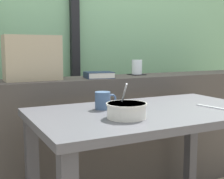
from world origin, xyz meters
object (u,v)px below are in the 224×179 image
object	(u,v)px
fork_utensil	(211,107)
ceramic_mug	(103,100)
breakfast_table	(149,132)
throw_pillow	(32,58)
soup_bowl	(127,110)
juice_glass	(137,67)
coaster_square	(137,75)
closed_book	(99,75)

from	to	relation	value
fork_utensil	ceramic_mug	size ratio (longest dim) A/B	1.50
breakfast_table	throw_pillow	distance (m)	0.80
soup_bowl	breakfast_table	bearing A→B (deg)	29.36
breakfast_table	fork_utensil	bearing A→B (deg)	-16.82
juice_glass	ceramic_mug	bearing A→B (deg)	-134.59
soup_bowl	ceramic_mug	distance (m)	0.23
breakfast_table	fork_utensil	distance (m)	0.34
fork_utensil	breakfast_table	bearing A→B (deg)	153.46
breakfast_table	coaster_square	world-z (taller)	coaster_square
juice_glass	soup_bowl	size ratio (longest dim) A/B	0.59
breakfast_table	soup_bowl	bearing A→B (deg)	-150.64
soup_bowl	fork_utensil	bearing A→B (deg)	1.53
soup_bowl	fork_utensil	size ratio (longest dim) A/B	1.02
juice_glass	fork_utensil	size ratio (longest dim) A/B	0.60
closed_book	soup_bowl	distance (m)	0.67
juice_glass	fork_utensil	xyz separation A→B (m)	(-0.00, -0.72, -0.16)
breakfast_table	juice_glass	size ratio (longest dim) A/B	11.05
closed_book	soup_bowl	world-z (taller)	soup_bowl
juice_glass	throw_pillow	xyz separation A→B (m)	(-0.74, -0.05, 0.08)
fork_utensil	coaster_square	bearing A→B (deg)	79.91
coaster_square	soup_bowl	xyz separation A→B (m)	(-0.50, -0.74, -0.08)
coaster_square	soup_bowl	size ratio (longest dim) A/B	0.58
juice_glass	fork_utensil	bearing A→B (deg)	-90.37
juice_glass	soup_bowl	bearing A→B (deg)	-124.15
throw_pillow	ceramic_mug	world-z (taller)	throw_pillow
closed_book	throw_pillow	world-z (taller)	throw_pillow
soup_bowl	ceramic_mug	world-z (taller)	soup_bowl
breakfast_table	soup_bowl	distance (m)	0.26
closed_book	throw_pillow	bearing A→B (deg)	174.58
breakfast_table	ceramic_mug	xyz separation A→B (m)	(-0.19, 0.12, 0.15)
breakfast_table	ceramic_mug	bearing A→B (deg)	147.83
closed_book	ceramic_mug	bearing A→B (deg)	-111.72
soup_bowl	closed_book	bearing A→B (deg)	75.75
throw_pillow	juice_glass	bearing A→B (deg)	3.98
fork_utensil	closed_book	bearing A→B (deg)	107.83
coaster_square	soup_bowl	world-z (taller)	soup_bowl
breakfast_table	closed_book	distance (m)	0.59
juice_glass	soup_bowl	xyz separation A→B (m)	(-0.50, -0.74, -0.13)
ceramic_mug	soup_bowl	bearing A→B (deg)	-89.18
throw_pillow	fork_utensil	bearing A→B (deg)	-42.53
ceramic_mug	coaster_square	bearing A→B (deg)	45.41
coaster_square	throw_pillow	distance (m)	0.75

